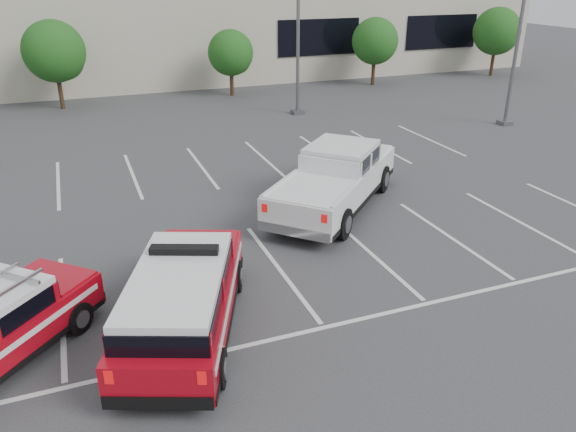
% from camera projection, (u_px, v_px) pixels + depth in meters
% --- Properties ---
extents(ground, '(120.00, 120.00, 0.00)m').
position_uv_depth(ground, '(279.00, 269.00, 14.86)').
color(ground, '#38383B').
rests_on(ground, ground).
extents(stall_markings, '(23.00, 15.00, 0.01)m').
position_uv_depth(stall_markings, '(232.00, 207.00, 18.70)').
color(stall_markings, silver).
rests_on(stall_markings, ground).
extents(convention_building, '(60.00, 16.99, 13.20)m').
position_uv_depth(convention_building, '(127.00, 8.00, 40.21)').
color(convention_building, '#BDB6A0').
rests_on(convention_building, ground).
extents(tree_mid_left, '(3.37, 3.37, 4.85)m').
position_uv_depth(tree_mid_left, '(56.00, 53.00, 30.82)').
color(tree_mid_left, '#3F2B19').
rests_on(tree_mid_left, ground).
extents(tree_mid_right, '(2.77, 2.77, 3.99)m').
position_uv_depth(tree_mid_right, '(232.00, 54.00, 34.34)').
color(tree_mid_right, '#3F2B19').
rests_on(tree_mid_right, ground).
extents(tree_right, '(3.07, 3.07, 4.42)m').
position_uv_depth(tree_right, '(376.00, 43.00, 37.54)').
color(tree_right, '#3F2B19').
rests_on(tree_right, ground).
extents(tree_far_right, '(3.37, 3.37, 4.85)m').
position_uv_depth(tree_far_right, '(497.00, 33.00, 40.73)').
color(tree_far_right, '#3F2B19').
rests_on(tree_far_right, ground).
extents(light_pole_mid, '(0.90, 0.60, 10.24)m').
position_uv_depth(light_pole_mid, '(298.00, 14.00, 28.73)').
color(light_pole_mid, '#59595E').
rests_on(light_pole_mid, ground).
extents(light_pole_right, '(0.90, 0.60, 10.24)m').
position_uv_depth(light_pole_right, '(521.00, 17.00, 26.58)').
color(light_pole_right, '#59595E').
rests_on(light_pole_right, ground).
extents(fire_chief_suv, '(3.84, 5.76, 1.91)m').
position_uv_depth(fire_chief_suv, '(184.00, 304.00, 11.90)').
color(fire_chief_suv, '#9C0713').
rests_on(fire_chief_suv, ground).
extents(white_pickup, '(6.27, 6.21, 2.01)m').
position_uv_depth(white_pickup, '(335.00, 184.00, 18.44)').
color(white_pickup, silver).
rests_on(white_pickup, ground).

